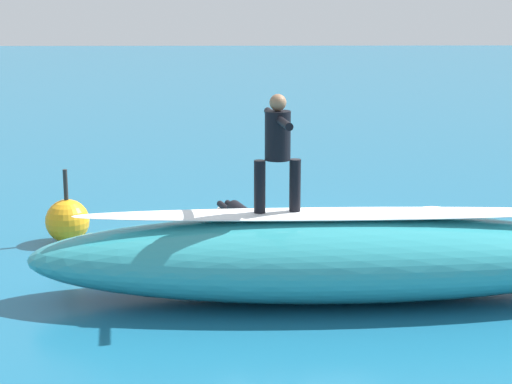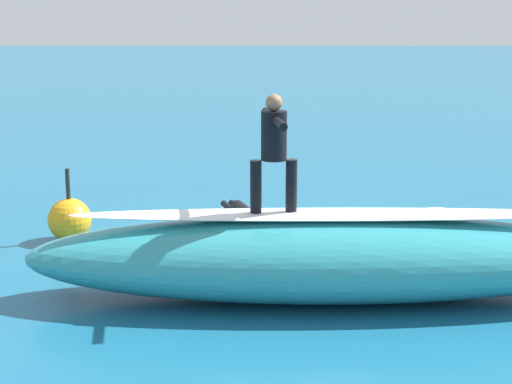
% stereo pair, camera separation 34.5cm
% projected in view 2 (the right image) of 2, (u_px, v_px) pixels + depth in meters
% --- Properties ---
extents(ground_plane, '(120.00, 120.00, 0.00)m').
position_uv_depth(ground_plane, '(297.00, 248.00, 14.47)').
color(ground_plane, '#196084').
extents(wave_crest, '(8.63, 2.17, 1.19)m').
position_uv_depth(wave_crest, '(330.00, 258.00, 11.93)').
color(wave_crest, teal).
rests_on(wave_crest, ground_plane).
extents(wave_foam_lip, '(7.32, 0.84, 0.08)m').
position_uv_depth(wave_foam_lip, '(331.00, 214.00, 11.79)').
color(wave_foam_lip, white).
rests_on(wave_foam_lip, wave_crest).
extents(surfboard_riding, '(2.03, 0.79, 0.07)m').
position_uv_depth(surfboard_riding, '(273.00, 215.00, 11.78)').
color(surfboard_riding, '#EAE5C6').
rests_on(surfboard_riding, wave_crest).
extents(surfer_riding, '(0.65, 1.56, 1.65)m').
position_uv_depth(surfer_riding, '(274.00, 145.00, 11.56)').
color(surfer_riding, black).
rests_on(surfer_riding, surfboard_riding).
extents(surfboard_paddling, '(1.29, 2.51, 0.08)m').
position_uv_depth(surfboard_paddling, '(243.00, 221.00, 16.05)').
color(surfboard_paddling, silver).
rests_on(surfboard_paddling, ground_plane).
extents(surfer_paddling, '(0.73, 1.60, 0.29)m').
position_uv_depth(surfer_paddling, '(241.00, 211.00, 16.13)').
color(surfer_paddling, black).
rests_on(surfer_paddling, surfboard_paddling).
extents(buoy_marker, '(0.76, 0.76, 1.29)m').
position_uv_depth(buoy_marker, '(70.00, 220.00, 14.79)').
color(buoy_marker, orange).
rests_on(buoy_marker, ground_plane).
extents(foam_patch_near, '(0.71, 0.48, 0.11)m').
position_uv_depth(foam_patch_near, '(436.00, 211.00, 16.71)').
color(foam_patch_near, white).
rests_on(foam_patch_near, ground_plane).
extents(foam_patch_mid, '(1.02, 1.02, 0.08)m').
position_uv_depth(foam_patch_mid, '(196.00, 219.00, 16.17)').
color(foam_patch_mid, white).
rests_on(foam_patch_mid, ground_plane).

